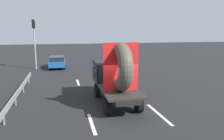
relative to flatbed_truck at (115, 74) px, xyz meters
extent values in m
plane|color=black|center=(0.13, -1.15, -1.76)|extent=(120.00, 120.00, 0.00)
cylinder|color=black|center=(-0.85, 1.34, -1.32)|extent=(0.28, 0.87, 0.87)
cylinder|color=black|center=(0.85, 1.34, -1.32)|extent=(0.28, 0.87, 0.87)
cylinder|color=black|center=(-0.85, -1.83, -1.32)|extent=(0.28, 0.87, 0.87)
cylinder|color=black|center=(0.85, -1.83, -1.32)|extent=(0.28, 0.87, 0.87)
cube|color=black|center=(0.00, -0.29, -0.89)|extent=(1.30, 5.03, 0.25)
cube|color=black|center=(0.00, 1.34, -0.09)|extent=(2.00, 1.77, 1.35)
cube|color=black|center=(0.00, 1.29, 0.20)|extent=(2.02, 1.68, 0.44)
cube|color=black|center=(0.00, -1.18, -0.72)|extent=(2.00, 3.26, 0.10)
cube|color=black|center=(0.00, 0.41, -0.12)|extent=(1.80, 0.08, 1.10)
torus|color=#474238|center=(0.00, -1.33, 0.62)|extent=(0.77, 2.57, 2.57)
cube|color=red|center=(0.00, -1.33, 0.62)|extent=(1.90, 0.03, 2.57)
cylinder|color=black|center=(-4.32, 14.67, -1.45)|extent=(0.22, 0.63, 0.63)
cylinder|color=black|center=(-2.79, 14.67, -1.45)|extent=(0.22, 0.63, 0.63)
cylinder|color=black|center=(-4.32, 12.04, -1.45)|extent=(0.22, 0.63, 0.63)
cylinder|color=black|center=(-2.79, 12.04, -1.45)|extent=(0.22, 0.63, 0.63)
cube|color=#194C99|center=(-3.56, 13.36, -1.18)|extent=(1.76, 4.11, 0.54)
cube|color=black|center=(-3.56, 13.26, -0.66)|extent=(1.59, 2.30, 0.49)
cylinder|color=gray|center=(-5.84, 12.95, 0.50)|extent=(0.16, 0.16, 4.52)
cube|color=black|center=(-5.84, 12.95, 3.21)|extent=(0.30, 0.36, 0.90)
sphere|color=#19D833|center=(-5.67, 12.95, 3.49)|extent=(0.20, 0.20, 0.20)
cube|color=gray|center=(-5.71, 2.06, -1.21)|extent=(0.06, 10.63, 0.32)
cylinder|color=slate|center=(-5.71, -1.92, -1.48)|extent=(0.10, 0.10, 0.55)
cylinder|color=slate|center=(-5.71, 0.73, -1.48)|extent=(0.10, 0.10, 0.55)
cylinder|color=slate|center=(-5.71, 3.39, -1.48)|extent=(0.10, 0.10, 0.55)
cylinder|color=slate|center=(-5.71, 6.05, -1.48)|extent=(0.10, 0.10, 0.55)
cube|color=beige|center=(-1.78, -2.70, -1.75)|extent=(0.16, 2.31, 0.01)
cube|color=beige|center=(-1.78, 5.56, -1.75)|extent=(0.16, 2.12, 0.01)
cube|color=beige|center=(1.78, -2.36, -1.75)|extent=(0.16, 2.91, 0.01)
cube|color=beige|center=(1.78, 5.39, -1.75)|extent=(0.16, 2.69, 0.01)
cylinder|color=black|center=(5.47, 23.61, -1.46)|extent=(0.21, 0.60, 0.60)
cylinder|color=black|center=(6.93, 23.61, -1.46)|extent=(0.21, 0.60, 0.60)
cylinder|color=black|center=(5.47, 21.09, -1.46)|extent=(0.21, 0.60, 0.60)
cylinder|color=black|center=(6.93, 21.09, -1.46)|extent=(0.21, 0.60, 0.60)
cube|color=silver|center=(6.20, 22.35, -1.20)|extent=(1.69, 3.95, 0.52)
cube|color=black|center=(6.20, 22.26, -0.71)|extent=(1.52, 2.21, 0.47)
camera|label=1|loc=(-3.01, -12.02, 2.52)|focal=34.37mm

